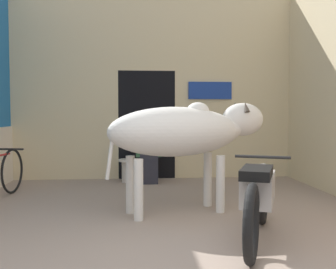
# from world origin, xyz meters

# --- Properties ---
(wall_back_with_doorway) EXTENTS (5.18, 0.93, 3.53)m
(wall_back_with_doorway) POSITION_xyz_m (-0.04, 4.77, 1.52)
(wall_back_with_doorway) COLOR beige
(wall_back_with_doorway) RESTS_ON ground_plane
(cow) EXTENTS (2.13, 1.08, 1.38)m
(cow) POSITION_xyz_m (0.27, 2.01, 0.99)
(cow) COLOR silver
(cow) RESTS_ON ground_plane
(motorcycle_near) EXTENTS (0.85, 1.76, 0.77)m
(motorcycle_near) POSITION_xyz_m (0.82, 0.84, 0.44)
(motorcycle_near) COLOR black
(motorcycle_near) RESTS_ON ground_plane
(shopkeeper_seated) EXTENTS (0.44, 0.34, 1.16)m
(shopkeeper_seated) POSITION_xyz_m (-0.11, 4.09, 0.60)
(shopkeeper_seated) COLOR #282833
(shopkeeper_seated) RESTS_ON ground_plane
(plastic_stool) EXTENTS (0.38, 0.38, 0.41)m
(plastic_stool) POSITION_xyz_m (-0.45, 4.18, 0.22)
(plastic_stool) COLOR beige
(plastic_stool) RESTS_ON ground_plane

